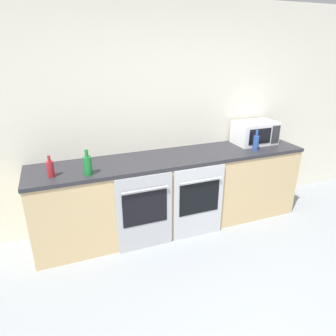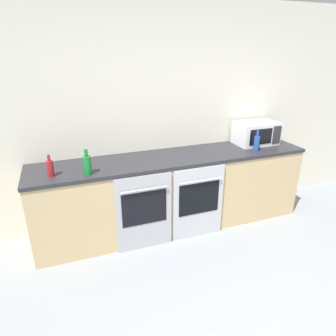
{
  "view_description": "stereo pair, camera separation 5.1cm",
  "coord_description": "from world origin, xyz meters",
  "px_view_note": "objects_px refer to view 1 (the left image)",
  "views": [
    {
      "loc": [
        -1.24,
        -1.05,
        2.07
      ],
      "look_at": [
        -0.07,
        1.96,
        0.78
      ],
      "focal_mm": 32.0,
      "sensor_mm": 36.0,
      "label": 1
    },
    {
      "loc": [
        -1.19,
        -1.07,
        2.07
      ],
      "look_at": [
        -0.07,
        1.96,
        0.78
      ],
      "focal_mm": 32.0,
      "sensor_mm": 36.0,
      "label": 2
    }
  ],
  "objects_px": {
    "oven_left": "(145,213)",
    "bottle_green": "(88,165)",
    "oven_right": "(199,202)",
    "bottle_blue": "(256,142)",
    "bottle_red": "(50,169)",
    "microwave": "(255,133)"
  },
  "relations": [
    {
      "from": "oven_right",
      "to": "bottle_red",
      "type": "relative_size",
      "value": 3.99
    },
    {
      "from": "oven_right",
      "to": "microwave",
      "type": "distance_m",
      "value": 1.24
    },
    {
      "from": "oven_left",
      "to": "bottle_green",
      "type": "distance_m",
      "value": 0.79
    },
    {
      "from": "oven_left",
      "to": "oven_right",
      "type": "distance_m",
      "value": 0.64
    },
    {
      "from": "oven_left",
      "to": "microwave",
      "type": "bearing_deg",
      "value": 14.46
    },
    {
      "from": "bottle_red",
      "to": "bottle_green",
      "type": "distance_m",
      "value": 0.35
    },
    {
      "from": "bottle_blue",
      "to": "bottle_green",
      "type": "bearing_deg",
      "value": -178.82
    },
    {
      "from": "oven_left",
      "to": "microwave",
      "type": "xyz_separation_m",
      "value": [
        1.63,
        0.42,
        0.61
      ]
    },
    {
      "from": "bottle_blue",
      "to": "microwave",
      "type": "bearing_deg",
      "value": 56.83
    },
    {
      "from": "oven_left",
      "to": "bottle_green",
      "type": "height_order",
      "value": "bottle_green"
    },
    {
      "from": "oven_left",
      "to": "bottle_green",
      "type": "xyz_separation_m",
      "value": [
        -0.52,
        0.13,
        0.57
      ]
    },
    {
      "from": "oven_left",
      "to": "bottle_green",
      "type": "relative_size",
      "value": 3.35
    },
    {
      "from": "microwave",
      "to": "bottle_red",
      "type": "bearing_deg",
      "value": -175.06
    },
    {
      "from": "microwave",
      "to": "bottle_red",
      "type": "xyz_separation_m",
      "value": [
        -2.5,
        -0.22,
        -0.06
      ]
    },
    {
      "from": "oven_right",
      "to": "bottle_green",
      "type": "xyz_separation_m",
      "value": [
        -1.16,
        0.13,
        0.57
      ]
    },
    {
      "from": "bottle_blue",
      "to": "oven_left",
      "type": "bearing_deg",
      "value": -173.36
    },
    {
      "from": "oven_right",
      "to": "bottle_blue",
      "type": "xyz_separation_m",
      "value": [
        0.83,
        0.17,
        0.57
      ]
    },
    {
      "from": "oven_right",
      "to": "oven_left",
      "type": "bearing_deg",
      "value": 180.0
    },
    {
      "from": "bottle_red",
      "to": "bottle_blue",
      "type": "distance_m",
      "value": 2.34
    },
    {
      "from": "oven_right",
      "to": "bottle_red",
      "type": "distance_m",
      "value": 1.61
    },
    {
      "from": "oven_left",
      "to": "microwave",
      "type": "distance_m",
      "value": 1.8
    },
    {
      "from": "bottle_red",
      "to": "bottle_blue",
      "type": "xyz_separation_m",
      "value": [
        2.34,
        -0.03,
        0.01
      ]
    }
  ]
}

